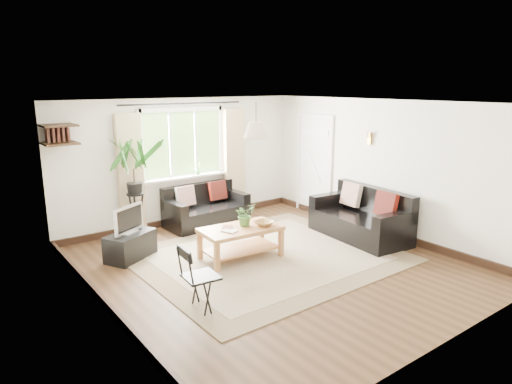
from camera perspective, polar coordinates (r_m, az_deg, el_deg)
floor at (r=6.96m, az=1.99°, el=-9.05°), size 5.50×5.50×0.00m
ceiling at (r=6.44m, az=2.17°, el=11.09°), size 5.50×5.50×0.00m
wall_back at (r=8.87m, az=-9.14°, el=3.77°), size 5.00×0.02×2.40m
wall_front at (r=4.85m, az=22.95°, el=-5.21°), size 5.00×0.02×2.40m
wall_left at (r=5.44m, az=-18.95°, el=-2.91°), size 0.02×5.50×2.40m
wall_right at (r=8.37m, az=15.57°, el=2.87°), size 0.02×5.50×2.40m
rug at (r=7.25m, az=1.34°, el=-8.03°), size 3.85×3.31×0.02m
window at (r=8.78m, az=-9.11°, el=5.99°), size 2.50×0.16×2.16m
door at (r=9.49m, az=7.28°, el=3.24°), size 0.06×0.96×2.06m
corner_shelf at (r=7.76m, az=-23.39°, el=6.63°), size 0.50×0.50×0.34m
pendant_lamp at (r=6.78m, az=0.00°, el=8.25°), size 0.36×0.36×0.54m
wall_sconce at (r=8.42m, az=13.89°, el=6.76°), size 0.12×0.12×0.28m
sofa_back at (r=8.78m, az=-6.20°, el=-1.82°), size 1.58×0.83×0.73m
sofa_right at (r=8.18m, az=12.85°, el=-2.85°), size 1.84×1.03×0.83m
coffee_table at (r=7.12m, az=-1.92°, el=-6.37°), size 1.28×0.76×0.50m
table_plant at (r=7.08m, az=-1.40°, el=-2.83°), size 0.34×0.30×0.35m
bowl at (r=7.12m, az=1.00°, el=-3.93°), size 0.34×0.34×0.07m
book_a at (r=6.79m, az=-3.74°, el=-5.05°), size 0.23×0.27×0.02m
book_b at (r=7.03m, az=-4.23°, el=-4.41°), size 0.25×0.26×0.02m
tv_stand at (r=7.38m, az=-15.42°, el=-6.49°), size 0.88×0.74×0.42m
tv at (r=7.25m, az=-15.63°, el=-3.25°), size 0.62×0.45×0.45m
palm_stand at (r=8.10m, az=-14.90°, el=0.30°), size 0.72×0.72×1.77m
folding_chair at (r=5.55m, az=-6.91°, el=-10.60°), size 0.46×0.46×0.82m
sill_plant at (r=8.90m, az=-7.33°, el=2.99°), size 0.14×0.10×0.27m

